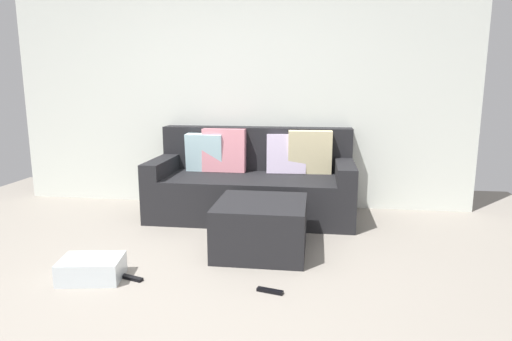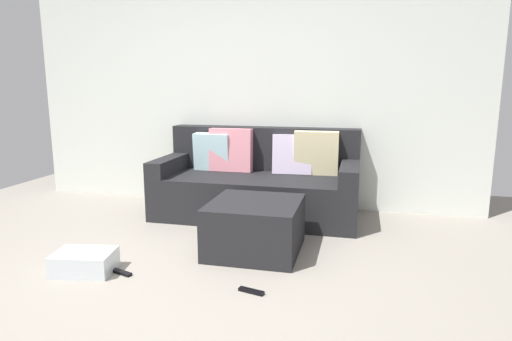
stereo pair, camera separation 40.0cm
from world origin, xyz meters
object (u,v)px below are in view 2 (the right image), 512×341
(couch_sectional, at_px, (258,183))
(remote_by_storage_bin, at_px, (121,272))
(storage_bin, at_px, (84,262))
(remote_near_ottoman, at_px, (251,291))
(ottoman, at_px, (255,227))

(couch_sectional, distance_m, remote_by_storage_bin, 1.87)
(storage_bin, relative_size, remote_near_ottoman, 2.34)
(storage_bin, bearing_deg, remote_near_ottoman, -1.40)
(storage_bin, height_order, remote_near_ottoman, storage_bin)
(couch_sectional, bearing_deg, remote_near_ottoman, -78.16)
(couch_sectional, height_order, ottoman, couch_sectional)
(remote_near_ottoman, bearing_deg, storage_bin, -167.19)
(ottoman, xyz_separation_m, storage_bin, (-1.13, -0.71, -0.13))
(storage_bin, distance_m, remote_near_ottoman, 1.29)
(ottoman, xyz_separation_m, remote_near_ottoman, (0.15, -0.74, -0.20))
(ottoman, distance_m, remote_by_storage_bin, 1.11)
(ottoman, relative_size, storage_bin, 1.75)
(couch_sectional, xyz_separation_m, remote_near_ottoman, (0.38, -1.80, -0.34))
(ottoman, bearing_deg, storage_bin, -147.94)
(couch_sectional, height_order, remote_by_storage_bin, couch_sectional)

